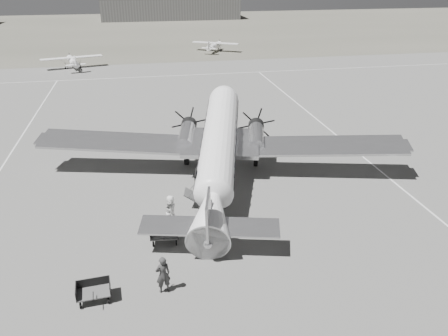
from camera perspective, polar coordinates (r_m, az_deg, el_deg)
ground at (r=30.33m, az=2.55°, el=-4.61°), size 260.00×260.00×0.00m
taxi_line_right at (r=34.89m, az=22.12°, el=-2.41°), size 0.15×80.00×0.01m
taxi_line_left at (r=40.33m, az=-26.89°, el=0.32°), size 0.15×60.00×0.01m
taxi_line_horizon at (r=67.61m, az=-5.51°, el=11.96°), size 90.00×0.15×0.01m
grass_infield at (r=121.73m, az=-8.38°, el=17.51°), size 260.00×90.00×0.01m
hangar_main at (r=146.55m, az=-7.02°, el=20.07°), size 42.00×14.00×6.60m
dc3_airliner at (r=31.81m, az=-0.69°, el=2.38°), size 32.87×26.43×5.50m
light_plane_left at (r=75.90m, az=-19.16°, el=12.92°), size 11.30×10.00×2.00m
light_plane_right at (r=87.13m, az=-1.22°, el=15.58°), size 11.65×10.95×1.91m
baggage_cart_near at (r=26.28m, az=-7.75°, el=-8.64°), size 1.87×1.41×0.99m
baggage_cart_far at (r=22.96m, az=-16.65°, el=-15.27°), size 1.81×1.34×0.97m
ground_crew at (r=22.43m, az=-7.97°, el=-13.61°), size 0.84×0.65×2.05m
ramp_agent at (r=27.93m, az=-7.02°, el=-5.74°), size 0.64×0.79×1.55m
passenger at (r=28.03m, az=-6.97°, el=-5.29°), size 0.75×0.99×1.82m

